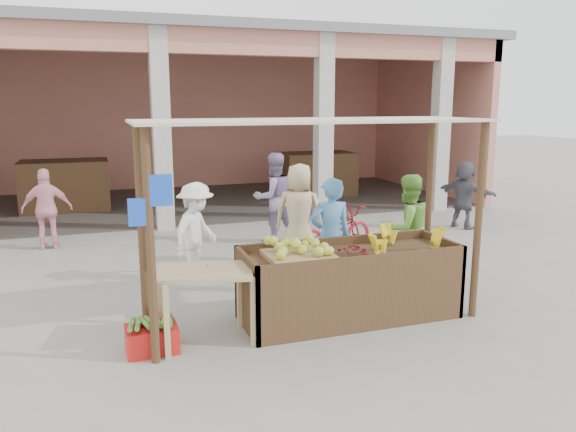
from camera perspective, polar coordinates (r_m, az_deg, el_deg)
name	(u,v)px	position (r m, az deg, el deg)	size (l,w,h in m)	color
ground	(310,322)	(6.80, 2.30, -10.75)	(60.00, 60.00, 0.00)	gray
market_building	(187,97)	(14.96, -10.25, 11.84)	(14.40, 6.40, 4.20)	tan
fruit_stall	(349,286)	(6.85, 6.26, -7.08)	(2.60, 0.95, 0.80)	#4F331F
stall_awning	(309,156)	(6.37, 2.12, 6.12)	(4.09, 1.35, 2.39)	#4F331F
banana_heap	(406,240)	(7.08, 11.88, -2.38)	(1.14, 0.62, 0.21)	yellow
melon_tray	(299,250)	(6.48, 1.10, -3.52)	(0.76, 0.66, 0.20)	#A18253
berry_heap	(351,249)	(6.68, 6.45, -3.33)	(0.45, 0.36, 0.14)	maroon
side_table	(205,282)	(6.12, -8.42, -6.66)	(1.14, 0.89, 0.82)	tan
papaya_pile	(204,260)	(6.05, -8.49, -4.46)	(0.74, 0.42, 0.21)	#48912F
red_crate	(152,339)	(6.18, -13.66, -12.05)	(0.53, 0.38, 0.28)	red
plantain_bundle	(151,323)	(6.11, -13.74, -10.49)	(0.44, 0.31, 0.09)	#4D7F2E
produce_sacks	(339,205)	(12.51, 5.18, 1.11)	(0.85, 0.79, 0.64)	maroon
vendor_blue	(330,233)	(7.53, 4.31, -1.73)	(0.64, 0.47, 1.71)	#4A8FC9
vendor_green	(407,226)	(8.25, 12.01, -0.97)	(0.80, 0.46, 1.65)	#7BBF47
motorcycle	(335,231)	(9.48, 4.78, -1.50)	(1.70, 0.58, 0.89)	maroon
shopper_a	(196,228)	(8.22, -9.32, -1.23)	(1.00, 0.50, 1.56)	white
shopper_b	(47,206)	(10.76, -23.29, 0.91)	(0.90, 0.48, 1.53)	pink
shopper_c	(299,209)	(8.93, 1.15, 0.72)	(0.87, 0.56, 1.80)	tan
shopper_d	(464,193)	(12.11, 17.46, 2.27)	(1.36, 0.56, 1.47)	#4E4C58
shopper_f	(274,193)	(10.40, -1.45, 2.31)	(0.89, 0.51, 1.82)	#8D76A0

